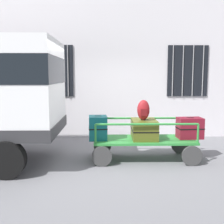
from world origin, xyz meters
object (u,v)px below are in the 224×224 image
object	(u,v)px
luggage_cart	(144,143)
suitcase_left_bottom	(98,128)
backpack	(143,110)
suitcase_center_bottom	(190,128)
suitcase_midleft_bottom	(144,129)

from	to	relation	value
luggage_cart	suitcase_left_bottom	world-z (taller)	suitcase_left_bottom
suitcase_left_bottom	backpack	distance (m)	1.07
suitcase_left_bottom	backpack	world-z (taller)	backpack
luggage_cart	suitcase_center_bottom	xyz separation A→B (m)	(1.02, 0.03, 0.33)
luggage_cart	suitcase_center_bottom	bearing A→B (deg)	1.94
suitcase_midleft_bottom	backpack	world-z (taller)	backpack
suitcase_left_bottom	suitcase_center_bottom	xyz separation A→B (m)	(2.05, 0.07, -0.03)
luggage_cart	suitcase_midleft_bottom	world-z (taller)	suitcase_midleft_bottom
luggage_cart	suitcase_midleft_bottom	distance (m)	0.31
luggage_cart	suitcase_midleft_bottom	xyz separation A→B (m)	(-0.00, 0.02, 0.30)
luggage_cart	suitcase_center_bottom	size ratio (longest dim) A/B	3.97
suitcase_left_bottom	suitcase_midleft_bottom	world-z (taller)	suitcase_left_bottom
luggage_cart	suitcase_left_bottom	xyz separation A→B (m)	(-1.02, -0.04, 0.35)
luggage_cart	backpack	world-z (taller)	backpack
suitcase_midleft_bottom	backpack	bearing A→B (deg)	-114.93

